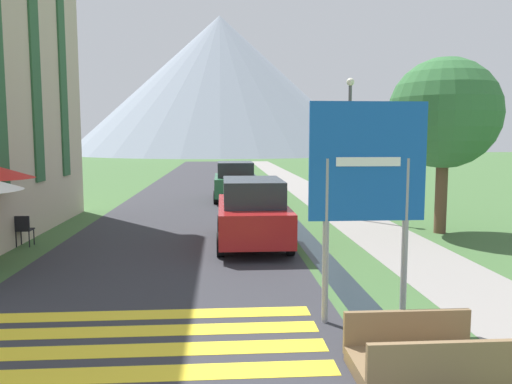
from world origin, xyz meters
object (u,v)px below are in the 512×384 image
at_px(footbridge, 422,358).
at_px(streetlamp, 349,136).
at_px(road_sign, 367,180).
at_px(cafe_chair_far_right, 23,228).
at_px(parked_car_far, 235,181).
at_px(parked_car_near, 252,212).
at_px(tree_by_path, 444,114).

relative_size(footbridge, streetlamp, 0.34).
distance_m(road_sign, cafe_chair_far_right, 9.87).
xyz_separation_m(parked_car_far, streetlamp, (3.94, -5.66, 2.08)).
distance_m(road_sign, streetlamp, 10.43).
bearing_deg(parked_car_near, road_sign, -76.58).
bearing_deg(tree_by_path, parked_car_near, -167.58).
height_order(road_sign, cafe_chair_far_right, road_sign).
xyz_separation_m(parked_car_near, streetlamp, (3.75, 4.21, 2.08)).
xyz_separation_m(road_sign, tree_by_path, (4.48, 7.23, 1.39)).
bearing_deg(parked_car_far, tree_by_path, -54.61).
distance_m(parked_car_far, tree_by_path, 10.86).
relative_size(parked_car_far, streetlamp, 0.84).
bearing_deg(cafe_chair_far_right, road_sign, -38.50).
distance_m(cafe_chair_far_right, tree_by_path, 12.51).
bearing_deg(parked_car_near, footbridge, -78.38).
height_order(footbridge, parked_car_near, parked_car_near).
height_order(footbridge, tree_by_path, tree_by_path).
distance_m(parked_car_near, tree_by_path, 6.63).
bearing_deg(cafe_chair_far_right, footbridge, -45.36).
bearing_deg(parked_car_far, footbridge, -84.21).
height_order(parked_car_near, cafe_chair_far_right, parked_car_near).
xyz_separation_m(footbridge, parked_car_near, (-1.60, 7.78, 0.69)).
bearing_deg(cafe_chair_far_right, parked_car_far, 58.70).
xyz_separation_m(road_sign, parked_car_near, (-1.42, 5.93, -1.35)).
height_order(footbridge, streetlamp, streetlamp).
bearing_deg(tree_by_path, footbridge, -115.34).
bearing_deg(road_sign, cafe_chair_far_right, 141.23).
bearing_deg(parked_car_near, tree_by_path, 12.42).
bearing_deg(road_sign, parked_car_far, 95.80).
relative_size(footbridge, parked_car_near, 0.37).
relative_size(road_sign, footbridge, 2.04).
height_order(road_sign, parked_car_near, road_sign).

